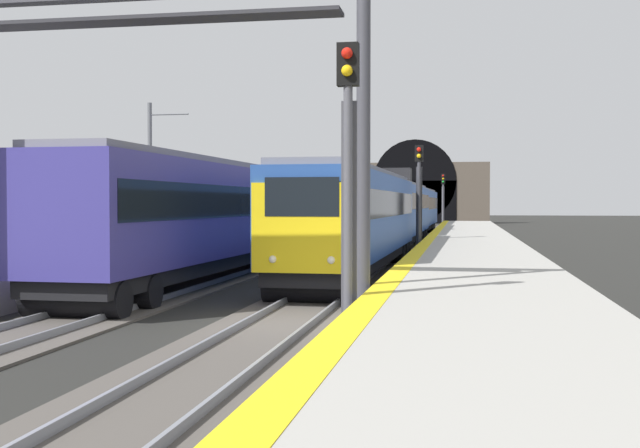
% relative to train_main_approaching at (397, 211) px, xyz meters
% --- Properties ---
extents(ground_plane, '(320.00, 320.00, 0.00)m').
position_rel_train_main_approaching_xyz_m(ground_plane, '(-30.71, -0.00, -2.25)').
color(ground_plane, black).
extents(platform_right, '(112.00, 4.22, 1.08)m').
position_rel_train_main_approaching_xyz_m(platform_right, '(-30.71, -4.26, -1.71)').
color(platform_right, '#9E9B93').
rests_on(platform_right, ground_plane).
extents(platform_right_edge_strip, '(112.00, 0.50, 0.01)m').
position_rel_train_main_approaching_xyz_m(platform_right_edge_strip, '(-30.71, -2.40, -1.16)').
color(platform_right_edge_strip, yellow).
rests_on(platform_right_edge_strip, platform_right).
extents(track_main_line, '(160.00, 3.06, 0.21)m').
position_rel_train_main_approaching_xyz_m(track_main_line, '(-30.71, -0.00, -2.21)').
color(track_main_line, '#4C4742').
rests_on(track_main_line, ground_plane).
extents(track_adjacent_line, '(160.00, 2.79, 0.21)m').
position_rel_train_main_approaching_xyz_m(track_adjacent_line, '(-30.71, 4.84, -2.21)').
color(track_adjacent_line, '#4C4742').
rests_on(track_adjacent_line, ground_plane).
extents(train_main_approaching, '(55.69, 3.04, 4.81)m').
position_rel_train_main_approaching_xyz_m(train_main_approaching, '(0.00, 0.00, 0.00)').
color(train_main_approaching, '#264C99').
rests_on(train_main_approaching, ground_plane).
extents(train_adjacent_platform, '(39.38, 3.09, 5.06)m').
position_rel_train_main_approaching_xyz_m(train_adjacent_platform, '(-11.78, 4.84, 0.12)').
color(train_adjacent_platform, navy).
rests_on(train_adjacent_platform, ground_plane).
extents(railway_signal_near, '(0.39, 0.38, 5.51)m').
position_rel_train_main_approaching_xyz_m(railway_signal_near, '(-33.82, -1.93, 0.96)').
color(railway_signal_near, '#4C4C54').
rests_on(railway_signal_near, ground_plane).
extents(railway_signal_mid, '(0.39, 0.38, 5.36)m').
position_rel_train_main_approaching_xyz_m(railway_signal_mid, '(-11.34, -1.93, 0.88)').
color(railway_signal_mid, '#38383D').
rests_on(railway_signal_mid, ground_plane).
extents(railway_signal_far, '(0.39, 0.38, 5.67)m').
position_rel_train_main_approaching_xyz_m(railway_signal_far, '(32.81, -1.93, 1.16)').
color(railway_signal_far, '#4C4C54').
rests_on(railway_signal_far, ground_plane).
extents(overhead_signal_gantry, '(0.70, 9.03, 7.34)m').
position_rel_train_main_approaching_xyz_m(overhead_signal_gantry, '(-31.87, 2.42, 3.31)').
color(overhead_signal_gantry, '#3F3F47').
rests_on(overhead_signal_gantry, ground_plane).
extents(tunnel_portal, '(2.80, 19.59, 11.17)m').
position_rel_train_main_approaching_xyz_m(tunnel_portal, '(58.80, 2.42, 1.84)').
color(tunnel_portal, '#51473D').
rests_on(tunnel_portal, ground_plane).
extents(catenary_mast_near, '(0.22, 2.15, 7.76)m').
position_rel_train_main_approaching_xyz_m(catenary_mast_near, '(-10.06, 11.58, 1.74)').
color(catenary_mast_near, '#595B60').
rests_on(catenary_mast_near, ground_plane).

